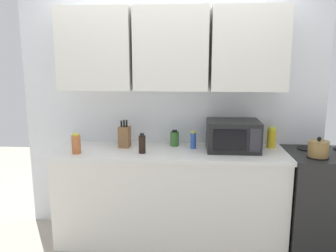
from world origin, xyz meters
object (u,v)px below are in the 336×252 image
microwave (233,135)px  bottle_green_oil (175,139)px  stove_range (327,200)px  bottle_yellow_mustard (271,138)px  bottle_blue_cleaner (193,140)px  bottle_spice_jar (76,144)px  bottle_soy_dark (142,144)px  kettle (318,149)px  knife_block (125,136)px

microwave → bottle_green_oil: microwave is taller
stove_range → bottle_yellow_mustard: bottle_yellow_mustard is taller
stove_range → microwave: bearing=175.9°
microwave → bottle_blue_cleaner: microwave is taller
microwave → stove_range: bearing=-4.1°
bottle_spice_jar → bottle_soy_dark: same height
microwave → bottle_soy_dark: microwave is taller
kettle → bottle_blue_cleaner: 1.10m
bottle_green_oil → bottle_yellow_mustard: bearing=-0.0°
knife_block → bottle_soy_dark: bearing=-45.9°
knife_block → bottle_blue_cleaner: (0.66, -0.01, -0.02)m
bottle_spice_jar → kettle: bearing=0.2°
microwave → bottle_blue_cleaner: 0.37m
kettle → knife_block: 1.75m
knife_block → bottle_yellow_mustard: 1.41m
microwave → bottle_blue_cleaner: size_ratio=2.89×
microwave → bottle_soy_dark: bearing=-169.1°
stove_range → microwave: 1.06m
knife_block → microwave: bearing=-2.6°
kettle → stove_range: bearing=39.5°
bottle_yellow_mustard → bottle_spice_jar: bearing=-169.5°
stove_range → bottle_yellow_mustard: bearing=159.5°
microwave → knife_block: bearing=177.4°
stove_range → microwave: (-0.88, 0.06, 0.59)m
bottle_green_oil → microwave: bearing=-12.7°
bottle_blue_cleaner → bottle_soy_dark: bottle_soy_dark is taller
stove_range → bottle_green_oil: size_ratio=5.86×
bottle_green_oil → bottle_spice_jar: bearing=-159.0°
bottle_green_oil → bottle_spice_jar: (-0.87, -0.33, 0.01)m
bottle_yellow_mustard → bottle_soy_dark: 1.24m
stove_range → bottle_green_oil: (-1.42, 0.19, 0.52)m
kettle → bottle_spice_jar: size_ratio=0.95×
kettle → bottle_spice_jar: (-2.12, -0.01, 0.00)m
knife_block → bottle_yellow_mustard: size_ratio=1.35×
kettle → bottle_soy_dark: kettle is taller
microwave → knife_block: size_ratio=1.80×
kettle → bottle_soy_dark: bearing=178.4°
kettle → bottle_yellow_mustard: 0.46m
kettle → knife_block: bearing=171.8°
microwave → bottle_spice_jar: bearing=-171.6°
knife_block → bottle_soy_dark: (0.20, -0.21, -0.02)m
microwave → bottle_soy_dark: size_ratio=2.63×
bottle_soy_dark → bottle_blue_cleaner: bearing=23.1°
kettle → bottle_blue_cleaner: kettle is taller
microwave → bottle_yellow_mustard: (0.38, 0.12, -0.05)m
knife_block → bottle_spice_jar: knife_block is taller
bottle_blue_cleaner → bottle_yellow_mustard: bottle_yellow_mustard is taller
bottle_green_oil → bottle_spice_jar: 0.93m
bottle_spice_jar → bottle_soy_dark: (0.59, 0.05, -0.00)m
knife_block → bottle_yellow_mustard: bearing=3.0°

